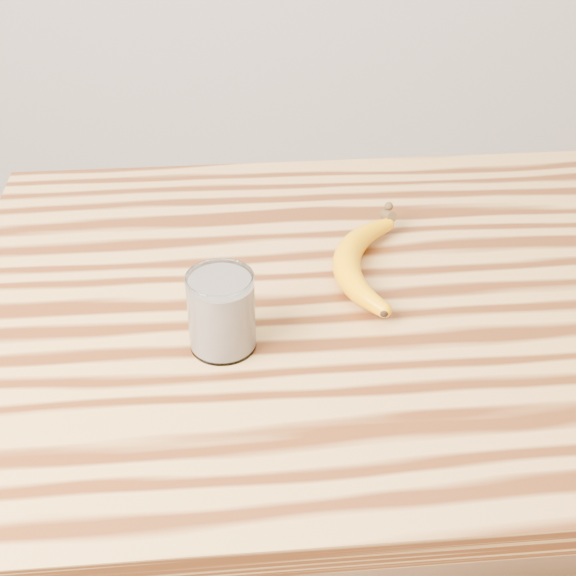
{
  "coord_description": "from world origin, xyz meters",
  "views": [
    {
      "loc": [
        -0.24,
        -0.86,
        1.52
      ],
      "look_at": [
        -0.16,
        -0.02,
        0.93
      ],
      "focal_mm": 50.0,
      "sensor_mm": 36.0,
      "label": 1
    }
  ],
  "objects": [
    {
      "name": "table",
      "position": [
        0.0,
        0.0,
        0.77
      ],
      "size": [
        1.2,
        0.8,
        0.9
      ],
      "color": "#B88644",
      "rests_on": "ground"
    },
    {
      "name": "banana",
      "position": [
        -0.08,
        0.05,
        0.92
      ],
      "size": [
        0.18,
        0.33,
        0.04
      ],
      "primitive_type": null,
      "rotation": [
        0.0,
        0.0,
        -0.21
      ],
      "color": "#EC9701",
      "rests_on": "table"
    },
    {
      "name": "smoothie_glass",
      "position": [
        -0.25,
        -0.1,
        0.95
      ],
      "size": [
        0.08,
        0.08,
        0.1
      ],
      "color": "white",
      "rests_on": "table"
    }
  ]
}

